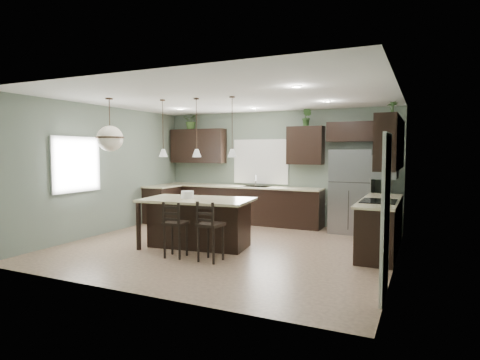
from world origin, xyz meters
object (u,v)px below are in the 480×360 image
kitchen_island (197,223)px  serving_dish (187,195)px  refrigerator (352,191)px  bar_stool_center (176,229)px  bar_stool_right (211,231)px  plant_back_left (191,121)px

kitchen_island → serving_dish: 0.57m
refrigerator → serving_dish: (-2.60, -2.67, 0.07)m
serving_dish → bar_stool_center: bearing=-72.6°
kitchen_island → serving_dish: size_ratio=8.50×
kitchen_island → bar_stool_right: bearing=-53.4°
serving_dish → plant_back_left: (-1.66, 2.85, 1.64)m
kitchen_island → bar_stool_center: size_ratio=2.11×
bar_stool_center → kitchen_island: bearing=85.8°
bar_stool_center → bar_stool_right: (0.66, 0.03, 0.02)m
refrigerator → bar_stool_center: bearing=-124.7°
refrigerator → serving_dish: refrigerator is taller
plant_back_left → bar_stool_right: bearing=-54.3°
kitchen_island → serving_dish: (-0.20, -0.02, 0.53)m
bar_stool_right → refrigerator: bearing=67.1°
refrigerator → kitchen_island: refrigerator is taller
kitchen_island → plant_back_left: size_ratio=4.43×
kitchen_island → plant_back_left: bearing=116.6°
serving_dish → plant_back_left: plant_back_left is taller
bar_stool_center → plant_back_left: 4.60m
serving_dish → bar_stool_center: 0.94m
kitchen_island → bar_stool_center: (0.04, -0.78, 0.02)m
bar_stool_center → bar_stool_right: 0.67m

